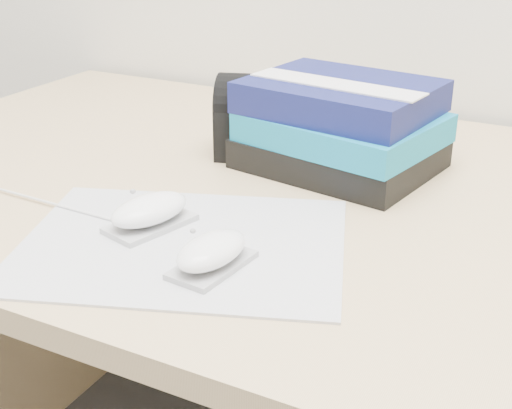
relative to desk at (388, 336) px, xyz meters
The scene contains 7 objects.
desk is the anchor object (origin of this frame).
mousepad 0.40m from the desk, 121.02° to the right, with size 0.35×0.27×0.00m, color #9999A1.
mouse_rear 0.42m from the desk, 130.45° to the right, with size 0.08×0.11×0.04m.
mouse_front 0.41m from the desk, 109.01° to the right, with size 0.06×0.10×0.04m.
usb_cable 0.50m from the desk, 143.61° to the right, with size 0.00×0.00×0.25m, color silver.
book_stack 0.31m from the desk, 162.46° to the left, with size 0.28×0.24×0.12m.
pouch 0.37m from the desk, behind, with size 0.15×0.13×0.12m.
Camera 1 is at (0.23, 0.78, 1.09)m, focal length 50.00 mm.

